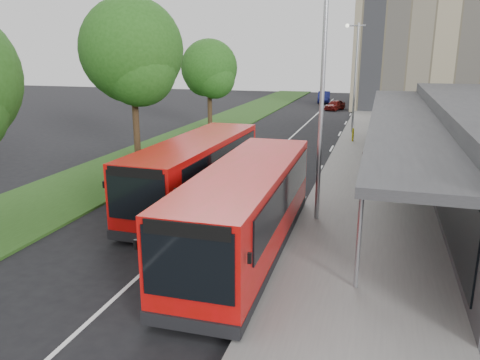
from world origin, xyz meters
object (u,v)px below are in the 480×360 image
Objects in this scene: bus_main at (247,210)px; bollard at (353,135)px; litter_bin at (366,160)px; car_near at (335,105)px; lamp_post_far at (355,71)px; bus_second at (196,172)px; car_far at (324,97)px; lamp_post_near at (320,94)px; tree_mid at (132,57)px; tree_far at (209,72)px.

bus_main is 11.01× the size of bollard.
car_near reaches higher than litter_bin.
lamp_post_far is 0.83× the size of bus_second.
car_far is (-4.79, 22.77, -4.03)m from lamp_post_far.
lamp_post_near and lamp_post_far have the same top height.
tree_mid is 1.27× the size of tree_far.
car_near is (-2.71, 15.35, -4.17)m from lamp_post_far.
tree_far is at bearing 90.00° from tree_mid.
car_far reaches higher than litter_bin.
lamp_post_near reaches higher than tree_far.
lamp_post_far is at bearing -60.42° from car_near.
lamp_post_near is at bearing -32.36° from tree_mid.
bus_second is at bearing -129.52° from litter_bin.
litter_bin is 34.86m from car_far.
car_near is (2.22, 34.72, -0.84)m from bus_second.
bus_second is (-3.28, 4.00, -0.03)m from bus_main.
bus_main reaches higher than bollard.
lamp_post_near reaches higher than car_near.
lamp_post_near is 0.83× the size of bus_second.
bus_main is at bearing -47.72° from tree_mid.
car_far is (-3.14, 46.14, -0.73)m from bus_main.
tree_far reaches higher than bollard.
lamp_post_near reaches higher than bollard.
car_near is at bearing 100.02° from lamp_post_far.
lamp_post_near is at bearing -89.65° from car_far.
bus_main is 46.25m from car_far.
tree_mid is 14.76m from bus_main.
bollard is at bearing -61.26° from car_near.
bus_main reaches higher than bus_second.
car_far is at bearing 96.40° from lamp_post_near.
car_far is at bearing 79.94° from tree_mid.
bus_second is (-4.93, 0.63, -3.33)m from lamp_post_near.
litter_bin is at bearing -85.55° from car_far.
litter_bin is at bearing -39.78° from tree_far.
lamp_post_near is 5.00m from bus_main.
lamp_post_near is 8.95× the size of bollard.
bollard is at bearing -85.02° from car_far.
tree_mid is at bearing 135.17° from bus_second.
bus_main is 19.74m from bollard.
bus_main is at bearing -68.87° from car_near.
tree_mid reaches higher than lamp_post_far.
lamp_post_far is at bearing 95.68° from bollard.
bollard is (0.37, -3.75, -4.12)m from lamp_post_far.
tree_far is 7.98× the size of bollard.
tree_mid is 12.06m from tree_far.
lamp_post_near is at bearing -59.71° from tree_far.
tree_mid is 10.11× the size of bollard.
lamp_post_near reaches higher than bus_second.
litter_bin is 0.27× the size of car_near.
lamp_post_near reaches higher than litter_bin.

